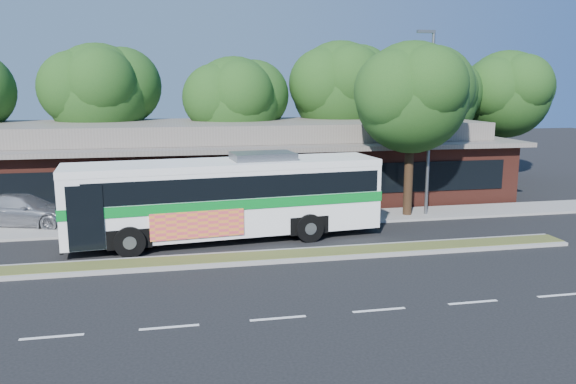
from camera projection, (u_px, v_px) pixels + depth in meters
name	position (u px, v px, depth m)	size (l,w,h in m)	color
ground	(253.00, 264.00, 20.60)	(120.00, 120.00, 0.00)	black
median_strip	(251.00, 258.00, 21.16)	(26.00, 1.10, 0.15)	#454D20
sidewalk	(235.00, 222.00, 26.75)	(44.00, 2.60, 0.12)	gray
plaza_building	(222.00, 162.00, 32.72)	(33.20, 11.20, 4.45)	#53221A
lamp_post	(429.00, 118.00, 27.35)	(0.93, 0.18, 9.07)	slate
tree_bg_b	(106.00, 92.00, 33.73)	(6.69, 6.00, 9.00)	black
tree_bg_c	(240.00, 101.00, 34.42)	(6.24, 5.60, 8.26)	black
tree_bg_d	(346.00, 87.00, 36.63)	(6.91, 6.20, 9.37)	black
tree_bg_e	(437.00, 97.00, 36.95)	(6.47, 5.80, 8.50)	black
tree_bg_f	(511.00, 92.00, 39.04)	(6.69, 6.00, 8.92)	black
transit_bus	(227.00, 192.00, 23.62)	(13.32, 4.12, 3.68)	white
sedan	(25.00, 209.00, 26.21)	(2.19, 5.38, 1.56)	#A7A9AE
sidewalk_tree	(418.00, 95.00, 27.30)	(6.02, 5.40, 8.61)	black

